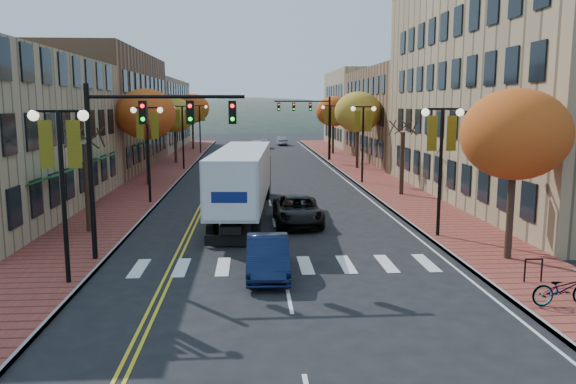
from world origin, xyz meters
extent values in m
plane|color=black|center=(0.00, 0.00, 0.00)|extent=(200.00, 200.00, 0.00)
cube|color=brown|center=(-9.00, 32.50, 0.07)|extent=(4.00, 85.00, 0.15)
cube|color=brown|center=(9.00, 32.50, 0.07)|extent=(4.00, 85.00, 0.15)
cube|color=brown|center=(-17.00, 36.00, 5.50)|extent=(12.00, 24.00, 11.00)
cube|color=#9E8966|center=(-17.00, 61.00, 4.75)|extent=(12.00, 26.00, 9.50)
cube|color=#997F5B|center=(18.50, 16.00, 7.50)|extent=(15.00, 28.00, 15.00)
cube|color=brown|center=(18.50, 42.00, 5.00)|extent=(15.00, 24.00, 10.00)
cube|color=#9E8966|center=(18.50, 64.00, 5.50)|extent=(15.00, 20.00, 11.00)
cylinder|color=#382619|center=(-9.00, 8.00, 2.25)|extent=(0.28, 0.28, 4.20)
cylinder|color=#382619|center=(-9.00, 24.00, 2.60)|extent=(0.28, 0.28, 4.90)
ellipsoid|color=#D05918|center=(-9.00, 24.00, 5.46)|extent=(4.48, 4.48, 3.81)
cylinder|color=#382619|center=(-9.00, 40.00, 2.42)|extent=(0.28, 0.28, 4.55)
ellipsoid|color=gold|center=(-9.00, 40.00, 5.07)|extent=(4.16, 4.16, 3.54)
cylinder|color=#382619|center=(-9.00, 58.00, 2.67)|extent=(0.28, 0.28, 5.04)
ellipsoid|color=#D05918|center=(-9.00, 58.00, 5.62)|extent=(4.61, 4.61, 3.92)
cylinder|color=#382619|center=(9.00, 2.00, 2.42)|extent=(0.28, 0.28, 4.55)
ellipsoid|color=#D05918|center=(9.00, 2.00, 5.07)|extent=(4.16, 4.16, 3.54)
cylinder|color=#382619|center=(9.00, 18.00, 2.25)|extent=(0.28, 0.28, 4.20)
cylinder|color=#382619|center=(9.00, 34.00, 2.60)|extent=(0.28, 0.28, 4.90)
ellipsoid|color=gold|center=(9.00, 34.00, 5.46)|extent=(4.48, 4.48, 3.81)
cylinder|color=#382619|center=(9.00, 50.00, 2.53)|extent=(0.28, 0.28, 4.76)
ellipsoid|color=#D05918|center=(9.00, 50.00, 5.30)|extent=(4.35, 4.35, 3.70)
cylinder|color=black|center=(-7.50, 0.00, 3.00)|extent=(0.16, 0.16, 6.00)
cylinder|color=black|center=(-7.50, 0.00, 6.00)|extent=(1.60, 0.10, 0.10)
sphere|color=#FFF2CC|center=(-8.30, 0.00, 5.85)|extent=(0.36, 0.36, 0.36)
sphere|color=#FFF2CC|center=(-6.70, 0.00, 5.85)|extent=(0.36, 0.36, 0.36)
cube|color=#B0A517|center=(-7.95, 0.00, 4.90)|extent=(0.45, 0.03, 1.60)
cube|color=#B0A517|center=(-7.05, 0.00, 4.90)|extent=(0.45, 0.03, 1.60)
cylinder|color=black|center=(-7.50, 16.00, 3.00)|extent=(0.16, 0.16, 6.00)
cylinder|color=black|center=(-7.50, 16.00, 6.00)|extent=(1.60, 0.10, 0.10)
sphere|color=#FFF2CC|center=(-8.30, 16.00, 5.85)|extent=(0.36, 0.36, 0.36)
sphere|color=#FFF2CC|center=(-6.70, 16.00, 5.85)|extent=(0.36, 0.36, 0.36)
cube|color=#B0A517|center=(-7.95, 16.00, 4.90)|extent=(0.45, 0.03, 1.60)
cube|color=#B0A517|center=(-7.05, 16.00, 4.90)|extent=(0.45, 0.03, 1.60)
cylinder|color=black|center=(-7.50, 34.00, 3.00)|extent=(0.16, 0.16, 6.00)
cylinder|color=black|center=(-7.50, 34.00, 6.00)|extent=(1.60, 0.10, 0.10)
sphere|color=#FFF2CC|center=(-8.30, 34.00, 5.85)|extent=(0.36, 0.36, 0.36)
sphere|color=#FFF2CC|center=(-6.70, 34.00, 5.85)|extent=(0.36, 0.36, 0.36)
cube|color=#B0A517|center=(-7.95, 34.00, 4.90)|extent=(0.45, 0.03, 1.60)
cube|color=#B0A517|center=(-7.05, 34.00, 4.90)|extent=(0.45, 0.03, 1.60)
cylinder|color=black|center=(-7.50, 52.00, 3.00)|extent=(0.16, 0.16, 6.00)
cylinder|color=black|center=(-7.50, 52.00, 6.00)|extent=(1.60, 0.10, 0.10)
sphere|color=#FFF2CC|center=(-8.30, 52.00, 5.85)|extent=(0.36, 0.36, 0.36)
sphere|color=#FFF2CC|center=(-6.70, 52.00, 5.85)|extent=(0.36, 0.36, 0.36)
cube|color=#B0A517|center=(-7.95, 52.00, 4.90)|extent=(0.45, 0.03, 1.60)
cube|color=#B0A517|center=(-7.05, 52.00, 4.90)|extent=(0.45, 0.03, 1.60)
cylinder|color=black|center=(7.50, 6.00, 3.00)|extent=(0.16, 0.16, 6.00)
cylinder|color=black|center=(7.50, 6.00, 6.00)|extent=(1.60, 0.10, 0.10)
sphere|color=#FFF2CC|center=(6.70, 6.00, 5.85)|extent=(0.36, 0.36, 0.36)
sphere|color=#FFF2CC|center=(8.30, 6.00, 5.85)|extent=(0.36, 0.36, 0.36)
cube|color=#B0A517|center=(7.05, 6.00, 4.90)|extent=(0.45, 0.03, 1.60)
cube|color=#B0A517|center=(7.95, 6.00, 4.90)|extent=(0.45, 0.03, 1.60)
cylinder|color=black|center=(7.50, 24.00, 3.00)|extent=(0.16, 0.16, 6.00)
cylinder|color=black|center=(7.50, 24.00, 6.00)|extent=(1.60, 0.10, 0.10)
sphere|color=#FFF2CC|center=(6.70, 24.00, 5.85)|extent=(0.36, 0.36, 0.36)
sphere|color=#FFF2CC|center=(8.30, 24.00, 5.85)|extent=(0.36, 0.36, 0.36)
cube|color=#B0A517|center=(7.05, 24.00, 4.90)|extent=(0.45, 0.03, 1.60)
cube|color=#B0A517|center=(7.95, 24.00, 4.90)|extent=(0.45, 0.03, 1.60)
cylinder|color=black|center=(7.50, 42.00, 3.00)|extent=(0.16, 0.16, 6.00)
cylinder|color=black|center=(7.50, 42.00, 6.00)|extent=(1.60, 0.10, 0.10)
sphere|color=#FFF2CC|center=(6.70, 42.00, 5.85)|extent=(0.36, 0.36, 0.36)
sphere|color=#FFF2CC|center=(8.30, 42.00, 5.85)|extent=(0.36, 0.36, 0.36)
cube|color=#B0A517|center=(7.05, 42.00, 4.90)|extent=(0.45, 0.03, 1.60)
cube|color=#B0A517|center=(7.95, 42.00, 4.90)|extent=(0.45, 0.03, 1.60)
cylinder|color=black|center=(-7.40, 3.00, 3.50)|extent=(0.20, 0.20, 7.00)
cylinder|color=black|center=(-4.40, 3.00, 6.50)|extent=(6.00, 0.14, 0.14)
cube|color=black|center=(-5.30, 3.00, 5.90)|extent=(0.30, 0.25, 0.90)
sphere|color=#FF0C0C|center=(-5.30, 2.86, 6.15)|extent=(0.16, 0.16, 0.16)
cube|color=black|center=(-3.50, 3.00, 5.90)|extent=(0.30, 0.25, 0.90)
sphere|color=#FF0C0C|center=(-3.50, 2.86, 6.15)|extent=(0.16, 0.16, 0.16)
cube|color=black|center=(-1.88, 3.00, 5.90)|extent=(0.30, 0.25, 0.90)
sphere|color=#FF0C0C|center=(-1.88, 2.86, 6.15)|extent=(0.16, 0.16, 0.16)
cylinder|color=black|center=(7.40, 42.00, 3.50)|extent=(0.20, 0.20, 7.00)
cylinder|color=black|center=(4.40, 42.00, 6.50)|extent=(6.00, 0.14, 0.14)
cube|color=black|center=(5.30, 42.00, 5.90)|extent=(0.30, 0.25, 0.90)
sphere|color=#FF0C0C|center=(5.30, 41.86, 6.15)|extent=(0.16, 0.16, 0.16)
cube|color=black|center=(3.50, 42.00, 5.90)|extent=(0.30, 0.25, 0.90)
sphere|color=#FF0C0C|center=(3.50, 41.86, 6.15)|extent=(0.16, 0.16, 0.16)
cube|color=black|center=(1.88, 42.00, 5.90)|extent=(0.30, 0.25, 0.90)
sphere|color=#FF0C0C|center=(1.88, 41.86, 6.15)|extent=(0.16, 0.16, 0.16)
cube|color=black|center=(-1.66, 10.80, 0.81)|extent=(1.87, 12.50, 0.34)
cube|color=silver|center=(-1.66, 10.80, 2.49)|extent=(3.40, 12.61, 2.68)
cube|color=black|center=(-1.10, 18.44, 1.58)|extent=(2.60, 3.04, 2.40)
cylinder|color=black|center=(-3.03, 5.90, 0.48)|extent=(0.40, 0.98, 0.96)
cylinder|color=black|center=(-1.02, 5.75, 0.48)|extent=(0.40, 0.98, 0.96)
cylinder|color=black|center=(-2.95, 7.05, 0.48)|extent=(0.40, 0.98, 0.96)
cylinder|color=black|center=(-0.94, 6.90, 0.48)|extent=(0.40, 0.98, 0.96)
cylinder|color=black|center=(-2.19, 17.37, 0.48)|extent=(0.40, 0.98, 0.96)
cylinder|color=black|center=(-0.18, 17.22, 0.48)|extent=(0.40, 0.98, 0.96)
cylinder|color=black|center=(-2.04, 19.47, 0.48)|extent=(0.40, 0.98, 0.96)
cylinder|color=black|center=(-0.03, 19.33, 0.48)|extent=(0.40, 0.98, 0.96)
imported|color=#0C1533|center=(-0.61, 0.82, 0.72)|extent=(1.57, 4.37, 1.43)
imported|color=black|center=(1.22, 9.57, 0.73)|extent=(2.43, 5.24, 1.45)
imported|color=silver|center=(-0.50, 54.56, 0.78)|extent=(2.36, 4.78, 1.57)
imported|color=#939299|center=(0.50, 59.88, 0.65)|extent=(2.38, 4.67, 1.30)
imported|color=#99989F|center=(3.54, 65.93, 0.65)|extent=(1.56, 4.03, 1.31)
imported|color=gray|center=(8.25, -3.28, 0.67)|extent=(2.00, 0.78, 1.04)
camera|label=1|loc=(-1.19, -19.07, 6.24)|focal=35.00mm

